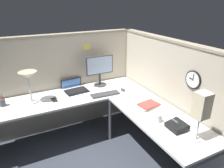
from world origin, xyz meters
TOP-DOWN VIEW (x-y plane):
  - ground_plane at (0.00, 0.00)m, footprint 6.80×6.80m
  - cubicle_wall_back at (-0.36, 0.87)m, footprint 2.57×0.12m
  - cubicle_wall_right at (0.87, -0.27)m, footprint 0.12×2.37m
  - desk at (-0.15, -0.05)m, footprint 2.35×2.15m
  - monitor at (0.22, 0.64)m, footprint 0.46×0.20m
  - laptop at (-0.22, 0.66)m, footprint 0.37×0.41m
  - keyboard at (0.14, 0.26)m, footprint 0.44×0.16m
  - computer_mouse at (0.45, 0.28)m, footprint 0.06×0.10m
  - desk_lamp_dome at (-0.87, 0.51)m, footprint 0.24×0.24m
  - pen_cup at (-1.23, 0.56)m, footprint 0.08×0.08m
  - cell_phone at (-0.58, 0.43)m, footprint 0.08×0.15m
  - office_phone at (0.46, -0.90)m, footprint 0.19×0.21m
  - book_stack at (0.49, -0.33)m, footprint 0.30×0.23m
  - desk_lamp_paper at (0.51, -1.13)m, footprint 0.13×0.13m
  - coffee_mug at (0.38, -0.68)m, footprint 0.08×0.08m
  - wall_clock at (0.82, -0.72)m, footprint 0.04×0.22m
  - pinned_note_leftmost at (0.08, 0.82)m, footprint 0.10×0.00m

SIDE VIEW (x-z plane):
  - ground_plane at x=0.00m, z-range 0.00..0.00m
  - desk at x=-0.15m, z-range 0.27..1.00m
  - cell_phone at x=-0.58m, z-range 0.73..0.74m
  - keyboard at x=0.14m, z-range 0.73..0.75m
  - computer_mouse at x=0.45m, z-range 0.73..0.76m
  - book_stack at x=0.49m, z-range 0.73..0.77m
  - laptop at x=-0.22m, z-range 0.65..0.86m
  - office_phone at x=0.46m, z-range 0.71..0.82m
  - coffee_mug at x=0.38m, z-range 0.73..0.83m
  - pen_cup at x=-1.23m, z-range 0.69..0.87m
  - cubicle_wall_back at x=-0.36m, z-range 0.00..1.58m
  - cubicle_wall_right at x=0.87m, z-range 0.00..1.58m
  - monitor at x=0.22m, z-range 0.77..1.27m
  - desk_lamp_dome at x=-0.87m, z-range 0.87..1.32m
  - desk_lamp_paper at x=0.51m, z-range 0.85..1.38m
  - wall_clock at x=0.82m, z-range 1.08..1.30m
  - pinned_note_leftmost at x=0.08m, z-range 1.31..1.39m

